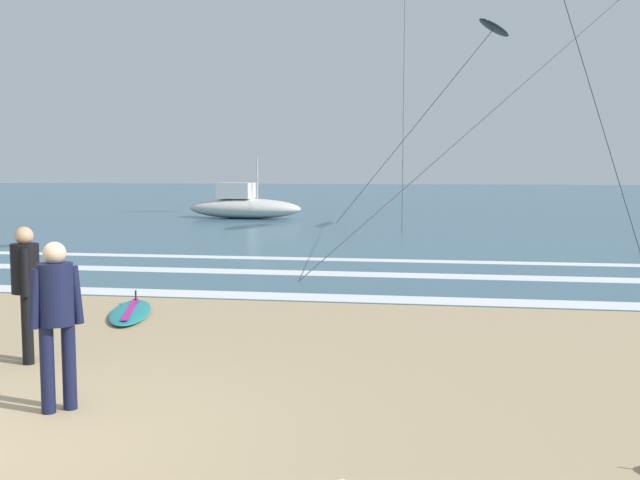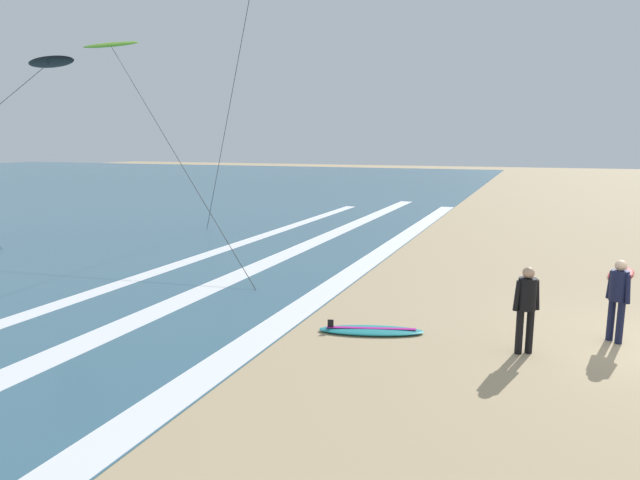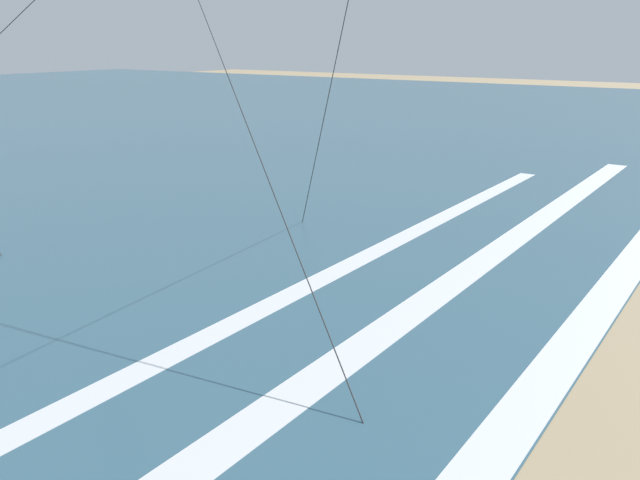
{
  "view_description": "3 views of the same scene",
  "coord_description": "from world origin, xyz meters",
  "px_view_note": "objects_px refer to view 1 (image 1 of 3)",
  "views": [
    {
      "loc": [
        3.8,
        -5.64,
        2.28
      ],
      "look_at": [
        1.54,
        8.17,
        0.92
      ],
      "focal_mm": 42.08,
      "sensor_mm": 36.0,
      "label": 1
    },
    {
      "loc": [
        -11.03,
        2.28,
        3.75
      ],
      "look_at": [
        2.31,
        7.6,
        1.19
      ],
      "focal_mm": 30.58,
      "sensor_mm": 36.0,
      "label": 2
    },
    {
      "loc": [
        -6.1,
        4.77,
        5.09
      ],
      "look_at": [
        1.15,
        9.67,
        2.46
      ],
      "focal_mm": 38.0,
      "sensor_mm": 36.0,
      "label": 3
    }
  ],
  "objects_px": {
    "offshore_boat": "(243,206)",
    "surfboard_near_water": "(131,312)",
    "surfer_background_far": "(26,281)",
    "kite_black_far_left": "(494,29)",
    "surfer_left_near": "(56,310)"
  },
  "relations": [
    {
      "from": "offshore_boat",
      "to": "surfboard_near_water",
      "type": "bearing_deg",
      "value": -79.48
    },
    {
      "from": "offshore_boat",
      "to": "surfer_background_far",
      "type": "bearing_deg",
      "value": -80.74
    },
    {
      "from": "kite_black_far_left",
      "to": "offshore_boat",
      "type": "bearing_deg",
      "value": 146.76
    },
    {
      "from": "surfer_background_far",
      "to": "offshore_boat",
      "type": "height_order",
      "value": "offshore_boat"
    },
    {
      "from": "surfer_background_far",
      "to": "kite_black_far_left",
      "type": "relative_size",
      "value": 0.23
    },
    {
      "from": "kite_black_far_left",
      "to": "surfer_background_far",
      "type": "bearing_deg",
      "value": -109.73
    },
    {
      "from": "surfer_left_near",
      "to": "surfboard_near_water",
      "type": "relative_size",
      "value": 0.73
    },
    {
      "from": "surfer_left_near",
      "to": "offshore_boat",
      "type": "height_order",
      "value": "offshore_boat"
    },
    {
      "from": "surfer_left_near",
      "to": "surfboard_near_water",
      "type": "height_order",
      "value": "surfer_left_near"
    },
    {
      "from": "surfer_left_near",
      "to": "kite_black_far_left",
      "type": "height_order",
      "value": "kite_black_far_left"
    },
    {
      "from": "kite_black_far_left",
      "to": "surfboard_near_water",
      "type": "bearing_deg",
      "value": -113.08
    },
    {
      "from": "surfboard_near_water",
      "to": "kite_black_far_left",
      "type": "xyz_separation_m",
      "value": [
        6.32,
        14.83,
        6.75
      ]
    },
    {
      "from": "surfer_background_far",
      "to": "offshore_boat",
      "type": "xyz_separation_m",
      "value": [
        -3.99,
        24.48,
        -0.4
      ]
    },
    {
      "from": "surfboard_near_water",
      "to": "surfer_left_near",
      "type": "bearing_deg",
      "value": -74.61
    },
    {
      "from": "kite_black_far_left",
      "to": "offshore_boat",
      "type": "xyz_separation_m",
      "value": [
        -10.34,
        6.77,
        -6.24
      ]
    }
  ]
}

